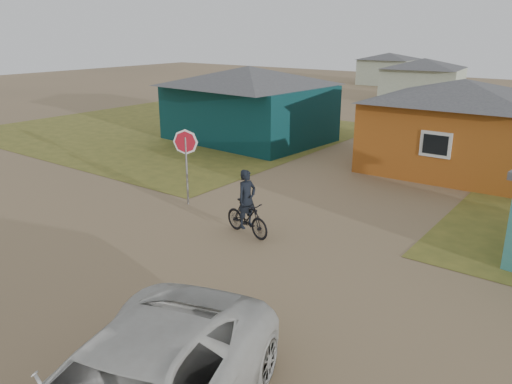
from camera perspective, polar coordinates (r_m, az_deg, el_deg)
ground at (r=12.98m, az=-7.48°, el=-8.92°), size 120.00×120.00×0.00m
grass_nw at (r=31.23m, az=-9.47°, el=7.07°), size 20.00×18.00×0.00m
house_teal at (r=27.63m, az=-0.83°, el=10.19°), size 8.93×7.08×4.00m
house_yellow at (r=23.22m, az=22.23°, el=7.21°), size 7.72×6.76×3.90m
house_pale_west at (r=44.68m, az=18.52°, el=12.08°), size 7.04×6.15×3.60m
house_pale_north at (r=58.69m, az=14.88°, el=13.53°), size 6.28×5.81×3.40m
stop_sign at (r=17.19m, az=-8.02°, el=4.75°), size 0.87×0.10×2.66m
cyclist at (r=14.75m, az=-1.05°, el=-2.26°), size 1.84×0.82×2.01m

